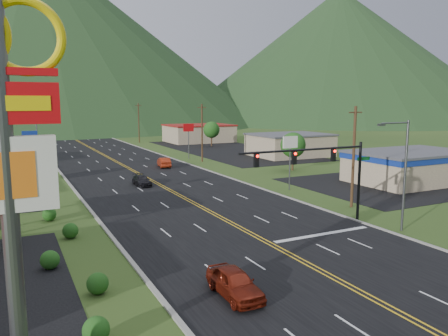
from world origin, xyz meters
name	(u,v)px	position (x,y,z in m)	size (l,w,h in m)	color
ground	(399,313)	(0.00, 0.00, 0.00)	(500.00, 500.00, 0.00)	#274117
road	(399,313)	(0.00, 0.00, 0.00)	(20.00, 460.00, 0.04)	black
pylon_sign	(4,136)	(-17.00, 2.00, 9.30)	(4.32, 0.60, 14.00)	#59595E
traffic_signal	(323,164)	(6.48, 14.00, 5.33)	(13.10, 0.43, 7.00)	black
streetlight_east	(403,168)	(11.18, 10.00, 5.18)	(3.28, 0.25, 9.00)	#59595E
streetlight_west	(39,131)	(-11.68, 70.00, 5.18)	(3.28, 0.25, 9.00)	#59595E
building_east_near	(411,165)	(30.00, 25.00, 2.27)	(15.40, 10.40, 4.10)	#C9B18B
building_east_mid	(290,145)	(32.00, 55.00, 2.16)	(14.40, 11.40, 4.30)	#C9B18B
building_east_far	(199,133)	(28.00, 90.00, 2.26)	(16.40, 12.40, 4.50)	#C9B18B
pole_sign_west_a	(42,159)	(-14.00, 30.00, 5.05)	(2.00, 0.18, 6.40)	#59595E
pole_sign_west_b	(30,141)	(-14.00, 52.00, 5.05)	(2.00, 0.18, 6.40)	#59595E
pole_sign_east_a	(290,148)	(13.00, 28.00, 5.05)	(2.00, 0.18, 6.40)	#59595E
pole_sign_east_b	(189,131)	(13.00, 60.00, 5.05)	(2.00, 0.18, 6.40)	#59595E
tree_east_a	(293,145)	(22.00, 40.00, 3.89)	(3.84, 3.84, 5.82)	#382314
tree_east_b	(211,130)	(26.00, 78.00, 3.89)	(3.84, 3.84, 5.82)	#382314
utility_pole_a	(354,156)	(13.50, 18.00, 5.13)	(1.60, 0.28, 10.00)	#382314
utility_pole_b	(202,132)	(13.50, 55.00, 5.13)	(1.60, 0.28, 10.00)	#382314
utility_pole_c	(139,122)	(13.50, 95.00, 5.13)	(1.60, 0.28, 10.00)	#382314
utility_pole_d	(106,117)	(13.50, 135.00, 5.13)	(1.60, 0.28, 10.00)	#382314
mountain_n	(38,34)	(0.00, 220.00, 42.50)	(220.00, 220.00, 85.00)	#1C391A
mountain_ne	(338,56)	(147.84, 176.19, 35.00)	(180.00, 180.00, 70.00)	#1C391A
car_red_near	(235,283)	(-6.45, 5.33, 0.76)	(1.78, 4.43, 1.51)	#67180B
car_dark_mid	(142,181)	(-2.11, 38.31, 0.62)	(1.75, 4.31, 1.25)	black
car_red_far	(164,162)	(5.42, 51.83, 0.76)	(1.61, 4.61, 1.52)	#9F2911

